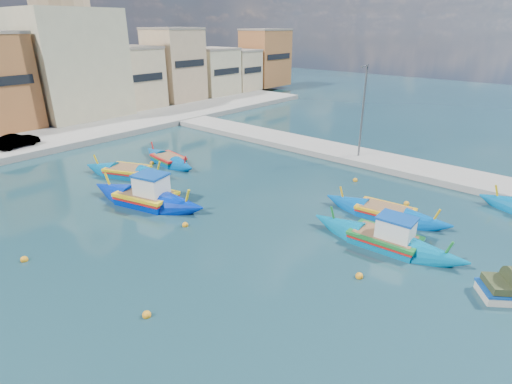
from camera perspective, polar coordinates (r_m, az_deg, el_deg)
ground at (r=19.07m, az=6.02°, el=-12.04°), size 160.00×160.00×0.00m
east_quay at (r=33.97m, az=23.75°, el=2.61°), size 4.00×70.00×0.50m
north_quay at (r=43.98m, az=-30.72°, el=5.69°), size 80.00×8.00×0.60m
north_townhouses at (r=52.24m, az=-27.73°, el=13.85°), size 83.20×7.87×10.19m
church_block at (r=53.89m, az=-25.35°, el=18.15°), size 10.00×10.00×19.10m
quay_street_lamp at (r=34.48m, az=14.98°, el=11.14°), size 1.18×0.16×8.00m
luzzu_turquoise_cabin at (r=22.32m, az=17.98°, el=-6.54°), size 2.28×8.78×2.80m
luzzu_blue_cabin at (r=27.01m, az=-15.30°, el=-0.84°), size 4.46×9.50×3.27m
luzzu_cyan_mid at (r=34.73m, az=-12.38°, el=4.45°), size 2.81×7.74×2.24m
luzzu_green at (r=32.56m, az=-17.85°, el=2.68°), size 4.91×7.99×2.47m
luzzu_blue_south at (r=25.57m, az=17.93°, el=-2.91°), size 2.64×8.20×2.33m
mooring_buoys at (r=23.95m, az=-2.32°, el=-3.96°), size 21.03×21.33×0.36m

